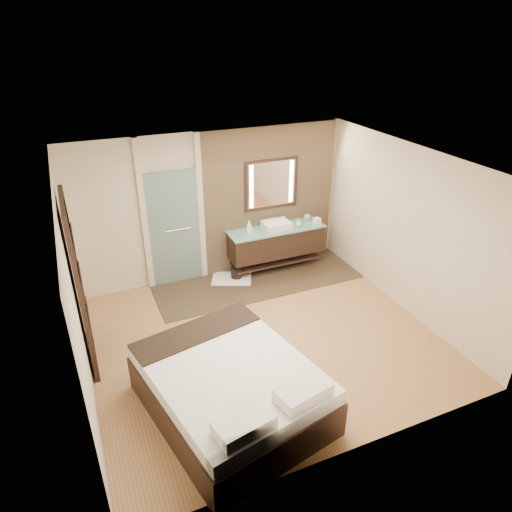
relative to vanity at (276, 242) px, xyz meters
name	(u,v)px	position (x,y,z in m)	size (l,w,h in m)	color
floor	(264,338)	(-1.10, -1.92, -0.58)	(5.00, 5.00, 0.00)	#A36944
tile_strip	(258,281)	(-0.50, -0.32, -0.57)	(3.80, 1.30, 0.01)	#362A1D
stone_wall	(270,198)	(0.00, 0.29, 0.77)	(2.60, 0.08, 2.70)	tan
vanity	(276,242)	(0.00, 0.00, 0.00)	(1.85, 0.55, 0.88)	black
mirror_unit	(271,184)	(0.00, 0.24, 1.07)	(1.06, 0.04, 0.96)	black
frosted_door	(174,224)	(-1.85, 0.28, 0.56)	(1.10, 0.12, 2.70)	#A0CBC6
shoji_partition	(79,284)	(-3.53, -1.32, 0.63)	(0.06, 1.20, 2.40)	black
bed	(231,388)	(-2.05, -3.08, -0.23)	(2.17, 2.51, 0.85)	black
bath_mat	(232,279)	(-0.93, -0.07, -0.56)	(0.72, 0.50, 0.02)	white
waste_bin	(236,273)	(-0.84, -0.07, -0.46)	(0.20, 0.20, 0.25)	black
tissue_box	(317,221)	(0.82, -0.09, 0.33)	(0.12, 0.12, 0.10)	white
soap_bottle_a	(249,227)	(-0.55, -0.02, 0.41)	(0.09, 0.09, 0.24)	white
soap_bottle_b	(250,229)	(-0.53, -0.02, 0.37)	(0.07, 0.08, 0.17)	#B2B2B2
soap_bottle_c	(298,223)	(0.41, -0.11, 0.36)	(0.12, 0.12, 0.15)	#C3F5F2
cup	(307,217)	(0.73, 0.13, 0.33)	(0.12, 0.12, 0.10)	silver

